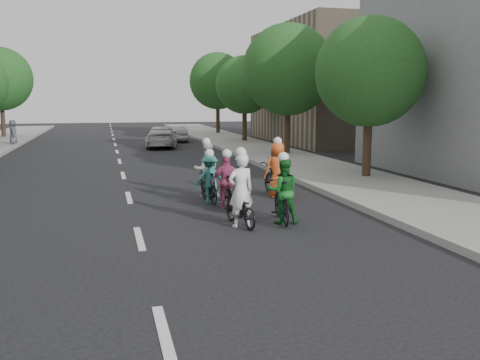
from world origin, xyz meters
name	(u,v)px	position (x,y,z in m)	size (l,w,h in m)	color
ground	(139,238)	(0.00, 0.00, 0.00)	(120.00, 120.00, 0.00)	black
sidewalk_right	(312,167)	(8.00, 10.00, 0.07)	(4.00, 80.00, 0.15)	gray
curb_right	(269,168)	(6.05, 10.00, 0.09)	(0.18, 80.00, 0.18)	#999993
bldg_se	(345,85)	(16.00, 24.00, 4.00)	(10.00, 14.00, 8.00)	gray
tree_l_5	(0,79)	(-8.20, 33.00, 4.52)	(4.80, 4.80, 6.93)	black
tree_r_0	(370,72)	(8.80, 6.60, 3.96)	(4.00, 4.00, 5.97)	black
tree_r_1	(288,70)	(8.80, 15.60, 4.52)	(4.80, 4.80, 6.93)	black
tree_r_2	(245,85)	(8.80, 24.60, 3.96)	(4.00, 4.00, 5.97)	black
tree_r_3	(218,81)	(8.80, 33.60, 4.52)	(4.80, 4.80, 6.93)	black
cyclist_0	(207,176)	(2.36, 4.65, 0.65)	(0.83, 1.71, 1.82)	black
cyclist_1	(240,201)	(2.41, 0.58, 0.61)	(0.84, 1.67, 1.89)	black
cyclist_2	(277,176)	(4.48, 4.14, 0.64)	(0.87, 1.99, 1.85)	black
cyclist_3	(282,196)	(3.48, 0.66, 0.66)	(0.85, 1.84, 1.74)	black
cyclist_4	(227,186)	(2.57, 2.75, 0.60)	(0.88, 1.58, 1.64)	black
cyclist_5	(209,182)	(2.24, 3.58, 0.61)	(0.98, 1.54, 1.58)	black
follow_car_lead	(162,137)	(2.80, 22.09, 0.66)	(1.86, 4.57, 1.33)	#ACABB0
follow_car_trail	(178,133)	(4.45, 26.63, 0.61)	(1.45, 3.59, 1.22)	silver
spectator_2	(13,132)	(-6.32, 25.17, 0.93)	(0.76, 0.49, 1.56)	#4D4E5A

